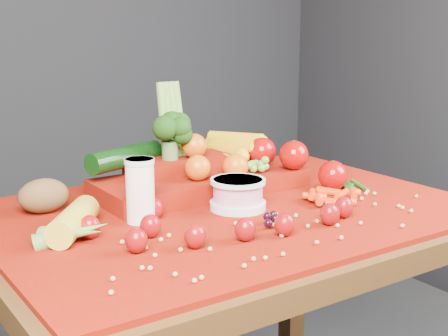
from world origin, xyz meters
TOP-DOWN VIEW (x-y plane):
  - table at (0.00, 0.00)m, footprint 1.10×0.80m
  - red_cloth at (0.00, 0.00)m, footprint 1.05×0.75m
  - milk_glass at (-0.21, 0.02)m, footprint 0.06×0.06m
  - yogurt_bowl at (0.01, -0.02)m, footprint 0.13×0.13m
  - strawberry_scatter at (-0.12, -0.14)m, footprint 0.54×0.28m
  - dark_grape_cluster at (0.00, -0.16)m, footprint 0.06×0.05m
  - soybean_scatter at (0.00, -0.20)m, footprint 0.84×0.24m
  - corn_ear at (-0.37, -0.01)m, footprint 0.25×0.26m
  - potato at (-0.36, 0.20)m, footprint 0.11×0.08m
  - baby_carrot_pile at (0.22, -0.12)m, footprint 0.17×0.17m
  - green_bean_pile at (0.36, -0.01)m, footprint 0.14×0.12m
  - produce_mound at (0.04, 0.16)m, footprint 0.59×0.36m

SIDE VIEW (x-z plane):
  - table at x=0.00m, z-range 0.28..1.03m
  - red_cloth at x=0.00m, z-range 0.75..0.76m
  - soybean_scatter at x=0.00m, z-range 0.76..0.77m
  - green_bean_pile at x=0.36m, z-range 0.76..0.77m
  - dark_grape_cluster at x=0.00m, z-range 0.76..0.79m
  - baby_carrot_pile at x=0.22m, z-range 0.76..0.79m
  - corn_ear at x=-0.37m, z-range 0.76..0.81m
  - strawberry_scatter at x=-0.12m, z-range 0.76..0.81m
  - yogurt_bowl at x=0.01m, z-range 0.76..0.83m
  - potato at x=-0.36m, z-range 0.76..0.84m
  - produce_mound at x=0.04m, z-range 0.69..0.95m
  - milk_glass at x=-0.21m, z-range 0.77..0.90m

